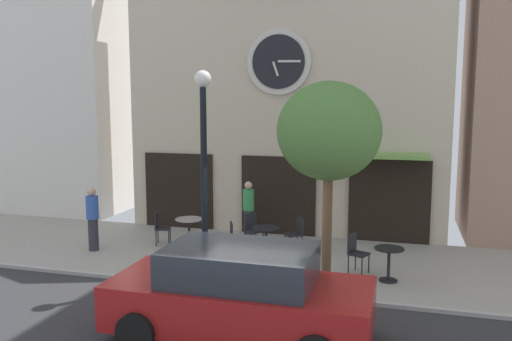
% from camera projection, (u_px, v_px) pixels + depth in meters
% --- Properties ---
extents(ground_plane, '(27.77, 11.30, 0.13)m').
position_uv_depth(ground_plane, '(245.00, 310.00, 9.89)').
color(ground_plane, '#9E998E').
extents(clock_building, '(9.46, 3.39, 10.54)m').
position_uv_depth(clock_building, '(288.00, 49.00, 15.74)').
color(clock_building, beige).
rests_on(clock_building, ground_plane).
extents(street_lamp, '(0.36, 0.36, 4.55)m').
position_uv_depth(street_lamp, '(204.00, 175.00, 11.35)').
color(street_lamp, black).
rests_on(street_lamp, ground_plane).
extents(street_tree, '(2.08, 1.87, 4.30)m').
position_uv_depth(street_tree, '(329.00, 132.00, 10.34)').
color(street_tree, brown).
rests_on(street_tree, ground_plane).
extents(cafe_table_near_curb, '(0.73, 0.73, 0.75)m').
position_uv_depth(cafe_table_near_curb, '(189.00, 226.00, 14.09)').
color(cafe_table_near_curb, black).
rests_on(cafe_table_near_curb, ground_plane).
extents(cafe_table_leftmost, '(0.68, 0.68, 0.72)m').
position_uv_depth(cafe_table_leftmost, '(266.00, 236.00, 13.26)').
color(cafe_table_leftmost, black).
rests_on(cafe_table_leftmost, ground_plane).
extents(cafe_table_center_right, '(0.64, 0.64, 0.75)m').
position_uv_depth(cafe_table_center_right, '(389.00, 259.00, 11.32)').
color(cafe_table_center_right, black).
rests_on(cafe_table_center_right, ground_plane).
extents(cafe_chair_near_lamp, '(0.56, 0.56, 0.90)m').
position_uv_depth(cafe_chair_near_lamp, '(297.00, 231.00, 13.59)').
color(cafe_chair_near_lamp, black).
rests_on(cafe_chair_near_lamp, ground_plane).
extents(cafe_chair_near_tree, '(0.56, 0.56, 0.90)m').
position_uv_depth(cafe_chair_near_tree, '(253.00, 227.00, 14.00)').
color(cafe_chair_near_tree, black).
rests_on(cafe_chair_near_tree, ground_plane).
extents(cafe_chair_outer, '(0.53, 0.53, 0.90)m').
position_uv_depth(cafe_chair_outer, '(235.00, 237.00, 13.02)').
color(cafe_chair_outer, black).
rests_on(cafe_chair_outer, ground_plane).
extents(cafe_chair_facing_wall, '(0.50, 0.50, 0.90)m').
position_uv_depth(cafe_chair_facing_wall, '(160.00, 226.00, 14.20)').
color(cafe_chair_facing_wall, black).
rests_on(cafe_chair_facing_wall, ground_plane).
extents(cafe_chair_left_end, '(0.52, 0.52, 0.90)m').
position_uv_depth(cafe_chair_left_end, '(356.00, 250.00, 11.89)').
color(cafe_chair_left_end, black).
rests_on(cafe_chair_left_end, ground_plane).
extents(pedestrian_green, '(0.33, 0.33, 1.67)m').
position_uv_depth(pedestrian_green, '(248.00, 210.00, 14.64)').
color(pedestrian_green, '#2D2D38').
rests_on(pedestrian_green, ground_plane).
extents(pedestrian_blue, '(0.39, 0.39, 1.67)m').
position_uv_depth(pedestrian_blue, '(93.00, 218.00, 13.62)').
color(pedestrian_blue, '#2D2D38').
rests_on(pedestrian_blue, ground_plane).
extents(parked_car_red, '(4.30, 2.02, 1.55)m').
position_uv_depth(parked_car_red, '(240.00, 294.00, 8.58)').
color(parked_car_red, maroon).
rests_on(parked_car_red, ground_plane).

